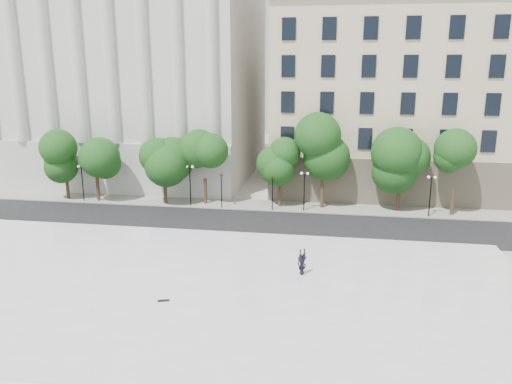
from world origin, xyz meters
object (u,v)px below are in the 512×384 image
skateboard (163,301)px  traffic_light_east (273,176)px  traffic_light_west (221,174)px  person_lying (302,271)px

skateboard → traffic_light_east: bearing=61.2°
traffic_light_west → traffic_light_east: size_ratio=1.01×
skateboard → person_lying: bearing=14.9°
traffic_light_east → skateboard: size_ratio=5.87×
traffic_light_west → traffic_light_east: bearing=-0.0°
traffic_light_east → skateboard: (-3.96, -21.78, -3.16)m
traffic_light_west → skateboard: traffic_light_west is taller
person_lying → traffic_light_east: bearing=73.6°
traffic_light_west → person_lying: 19.17m
traffic_light_east → skateboard: bearing=-100.3°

